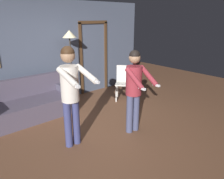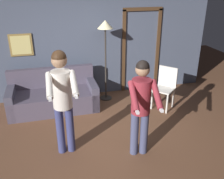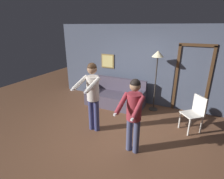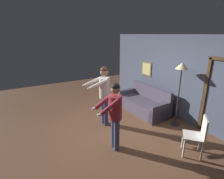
% 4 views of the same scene
% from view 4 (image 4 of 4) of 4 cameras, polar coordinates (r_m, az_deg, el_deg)
% --- Properties ---
extents(ground_plane, '(12.00, 12.00, 0.00)m').
position_cam_4_polar(ground_plane, '(4.95, 0.74, -14.10)').
color(ground_plane, brown).
extents(back_wall_assembly, '(6.40, 0.10, 2.60)m').
position_cam_4_polar(back_wall_assembly, '(5.86, 20.17, 3.69)').
color(back_wall_assembly, '#4A5367').
rests_on(back_wall_assembly, ground_plane).
extents(couch, '(1.91, 0.87, 0.87)m').
position_cam_4_polar(couch, '(6.24, 10.20, -4.53)').
color(couch, '#514859').
rests_on(couch, ground_plane).
extents(torchiere_lamp, '(0.35, 0.35, 1.87)m').
position_cam_4_polar(torchiere_lamp, '(5.19, 21.69, 5.04)').
color(torchiere_lamp, '#332D28').
rests_on(torchiere_lamp, ground_plane).
extents(person_standing_left, '(0.44, 0.73, 1.76)m').
position_cam_4_polar(person_standing_left, '(4.98, -2.70, -0.25)').
color(person_standing_left, navy).
rests_on(person_standing_left, ground_plane).
extents(person_standing_right, '(0.47, 0.65, 1.62)m').
position_cam_4_polar(person_standing_right, '(3.92, 0.85, -7.04)').
color(person_standing_right, '#424768').
rests_on(person_standing_right, ground_plane).
extents(dining_chair_distant, '(0.59, 0.59, 0.93)m').
position_cam_4_polar(dining_chair_distant, '(4.35, 26.31, -12.93)').
color(dining_chair_distant, silver).
rests_on(dining_chair_distant, ground_plane).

